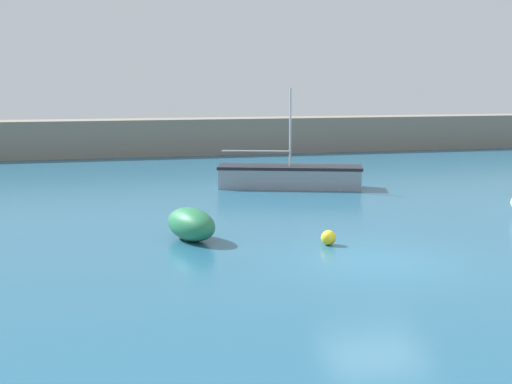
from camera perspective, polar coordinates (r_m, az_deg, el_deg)
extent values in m
cube|color=#235B7A|center=(17.57, 9.62, -5.76)|extent=(120.00, 120.00, 0.20)
cube|color=gray|center=(42.90, -5.05, 4.46)|extent=(45.68, 2.43, 2.12)
ellipsoid|color=#287A4C|center=(19.50, -5.22, -2.58)|extent=(1.59, 2.23, 0.89)
cube|color=gray|center=(29.05, 2.73, 1.10)|extent=(5.87, 3.28, 0.79)
cube|color=black|center=(28.99, 2.74, 1.99)|extent=(5.99, 3.35, 0.12)
cylinder|color=silver|center=(28.84, 2.76, 5.10)|extent=(0.09, 0.09, 3.27)
cylinder|color=silver|center=(29.00, -0.01, 3.29)|extent=(2.66, 0.98, 0.07)
sphere|color=yellow|center=(18.98, 5.82, -3.65)|extent=(0.40, 0.40, 0.40)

